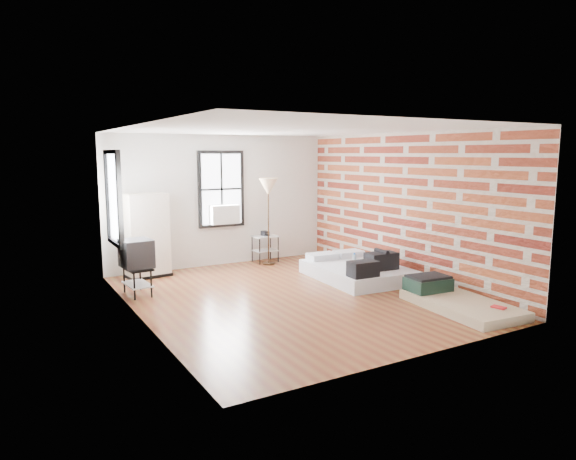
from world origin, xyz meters
TOP-DOWN VIEW (x-y plane):
  - ground at (0.00, 0.00)m, footprint 6.00×6.00m
  - room_shell at (0.23, 0.36)m, footprint 5.02×6.02m
  - mattress_main at (1.74, 0.42)m, footprint 1.60×2.09m
  - mattress_bare at (1.94, -1.79)m, footprint 1.15×1.95m
  - wardrobe at (-1.71, 2.65)m, footprint 0.88×0.57m
  - side_table at (0.93, 2.72)m, footprint 0.54×0.43m
  - floor_lamp at (0.88, 2.47)m, footprint 0.40×0.40m
  - tv_stand at (-2.21, 1.41)m, footprint 0.52×0.71m

SIDE VIEW (x-z plane):
  - ground at x=0.00m, z-range 0.00..0.00m
  - mattress_bare at x=1.94m, z-range -0.08..0.32m
  - mattress_main at x=1.74m, z-range -0.15..0.50m
  - side_table at x=0.93m, z-range 0.12..0.82m
  - tv_stand at x=-2.21m, z-range 0.21..1.17m
  - wardrobe at x=-1.71m, z-range 0.00..1.64m
  - floor_lamp at x=0.88m, z-range 0.68..2.56m
  - room_shell at x=0.23m, z-range 0.33..3.14m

